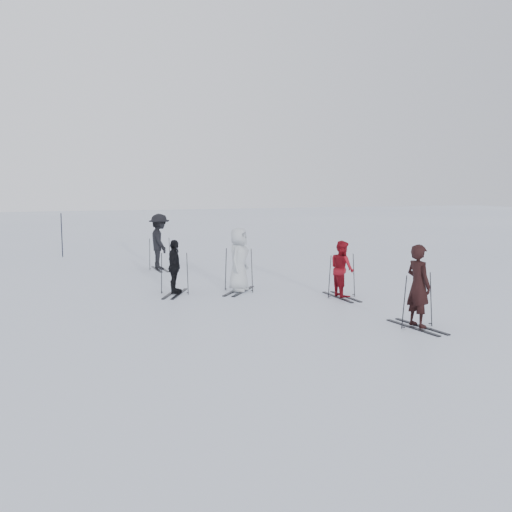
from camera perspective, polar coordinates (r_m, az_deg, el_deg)
The scene contains 12 objects.
ground at distance 15.87m, azimuth 1.28°, elevation -4.00°, with size 120.00×120.00×0.00m, color silver.
skier_near_dark at distance 12.66m, azimuth 15.92°, elevation -3.00°, with size 0.65×0.42×1.77m, color black.
skier_red at distance 15.70m, azimuth 8.59°, elevation -1.35°, with size 0.75×0.58×1.53m, color maroon.
skier_grey at distance 16.38m, azimuth -1.74°, elevation -0.43°, with size 0.89×0.58×1.82m, color #AFB6B9.
skier_uphill_left at distance 16.15m, azimuth -8.16°, elevation -1.16°, with size 0.88×0.37×1.51m, color black.
skier_uphill_far at distance 21.03m, azimuth -9.63°, elevation 1.38°, with size 1.30×0.75×2.01m, color black.
skis_near_dark at distance 12.71m, azimuth 15.87°, elevation -4.24°, with size 0.88×1.66×1.21m, color black, non-canonical shape.
skis_red at distance 15.73m, azimuth 8.58°, elevation -1.91°, with size 0.89×1.68×1.22m, color black, non-canonical shape.
skis_grey at distance 16.41m, azimuth -1.73°, elevation -1.33°, with size 0.94×1.78×1.30m, color black, non-canonical shape.
skis_uphill_left at distance 16.17m, azimuth -8.15°, elevation -1.68°, with size 0.88×1.67×1.22m, color black, non-canonical shape.
skis_uphill_far at distance 21.08m, azimuth -9.61°, elevation 0.27°, with size 0.87×1.64×1.20m, color black, non-canonical shape.
piste_marker at distance 25.80m, azimuth -18.85°, elevation 1.98°, with size 0.04×0.04×1.89m, color black.
Camera 1 is at (-5.83, -14.45, 3.02)m, focal length 40.00 mm.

